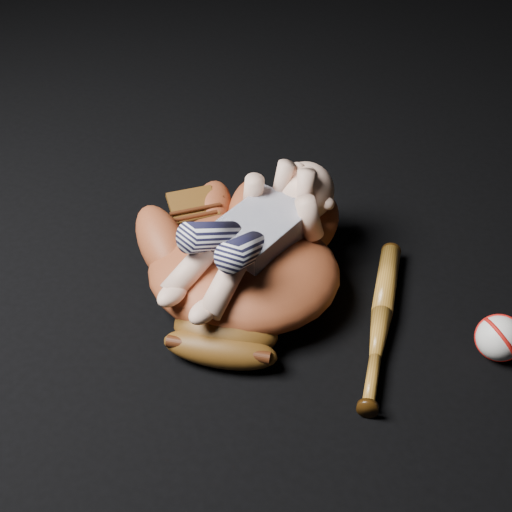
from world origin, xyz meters
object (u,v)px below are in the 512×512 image
(newborn_baby, at_px, (249,232))
(baseball_bat, at_px, (381,322))
(baseball, at_px, (500,338))
(baseball_glove, at_px, (244,263))

(newborn_baby, height_order, baseball_bat, newborn_baby)
(newborn_baby, bearing_deg, baseball, 16.16)
(newborn_baby, relative_size, baseball_bat, 1.04)
(newborn_baby, bearing_deg, baseball_glove, -100.84)
(baseball_glove, distance_m, baseball, 0.43)
(baseball_glove, bearing_deg, baseball_bat, -7.86)
(baseball, bearing_deg, baseball_bat, -168.03)
(baseball_bat, bearing_deg, newborn_baby, -174.28)
(baseball_glove, relative_size, baseball_bat, 1.21)
(baseball_glove, bearing_deg, baseball, -6.22)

